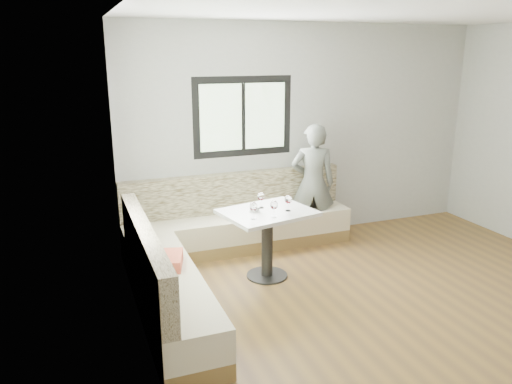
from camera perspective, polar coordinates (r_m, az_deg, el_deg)
room at (r=4.66m, az=18.33°, el=2.23°), size 5.01×5.01×2.81m
banquette at (r=5.65m, az=-5.12°, el=-6.20°), size 2.90×2.80×0.95m
table at (r=5.47m, az=1.30°, el=-4.10°), size 1.07×0.91×0.77m
person at (r=6.55m, az=6.51°, el=1.02°), size 0.67×0.56×1.56m
olive_ramekin at (r=5.41m, az=-0.17°, el=-1.92°), size 0.11×0.11×0.04m
wine_glass_a at (r=5.12m, az=-0.29°, el=-1.75°), size 0.08×0.08×0.18m
wine_glass_b at (r=5.17m, az=2.08°, el=-1.56°), size 0.08×0.08×0.18m
wine_glass_c at (r=5.38m, az=3.70°, el=-0.90°), size 0.08×0.08×0.18m
wine_glass_d at (r=5.48m, az=0.58°, el=-0.57°), size 0.08×0.08×0.18m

